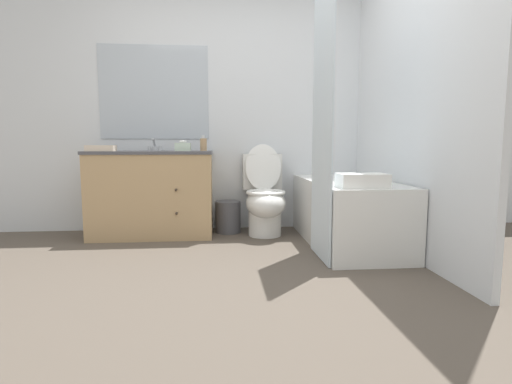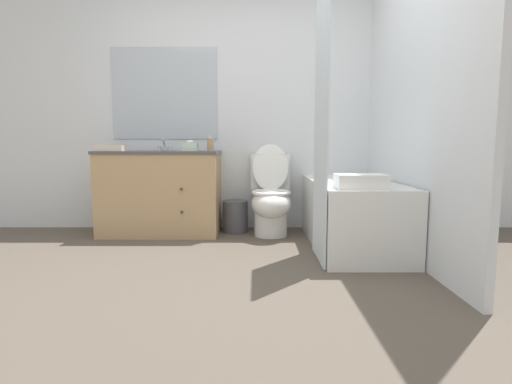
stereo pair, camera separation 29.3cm
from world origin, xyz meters
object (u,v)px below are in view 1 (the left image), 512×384
object	(u,v)px
sink_faucet	(155,147)
tissue_box	(183,147)
vanity_cabinet	(152,193)
hand_towel_folded	(101,148)
toilet	(265,198)
bathtub	(346,212)
bath_towel_folded	(362,181)
soap_dispenser	(203,144)
wastebasket	(228,217)

from	to	relation	value
sink_faucet	tissue_box	world-z (taller)	sink_faucet
vanity_cabinet	hand_towel_folded	xyz separation A→B (m)	(-0.42, -0.18, 0.43)
toilet	bathtub	world-z (taller)	toilet
sink_faucet	bath_towel_folded	size ratio (longest dim) A/B	0.40
bathtub	tissue_box	xyz separation A→B (m)	(-1.47, 0.44, 0.58)
bathtub	soap_dispenser	size ratio (longest dim) A/B	10.32
vanity_cabinet	sink_faucet	bearing A→B (deg)	90.00
bathtub	wastebasket	world-z (taller)	bathtub
soap_dispenser	bath_towel_folded	size ratio (longest dim) A/B	0.42
tissue_box	vanity_cabinet	bearing A→B (deg)	171.39
sink_faucet	bathtub	distance (m)	1.99
wastebasket	bath_towel_folded	distance (m)	1.57
bathtub	hand_towel_folded	bearing A→B (deg)	172.10
bathtub	wastebasket	bearing A→B (deg)	152.31
toilet	tissue_box	bearing A→B (deg)	178.47
tissue_box	soap_dispenser	distance (m)	0.20
vanity_cabinet	hand_towel_folded	world-z (taller)	hand_towel_folded
tissue_box	hand_towel_folded	distance (m)	0.73
sink_faucet	toilet	distance (m)	1.22
toilet	wastebasket	xyz separation A→B (m)	(-0.36, 0.13, -0.20)
toilet	bath_towel_folded	distance (m)	1.21
bath_towel_folded	wastebasket	bearing A→B (deg)	129.83
toilet	wastebasket	world-z (taller)	toilet
vanity_cabinet	hand_towel_folded	size ratio (longest dim) A/B	4.65
soap_dispenser	hand_towel_folded	bearing A→B (deg)	-170.63
tissue_box	bathtub	bearing A→B (deg)	-16.50
wastebasket	bathtub	bearing A→B (deg)	-27.69
sink_faucet	hand_towel_folded	world-z (taller)	sink_faucet
sink_faucet	wastebasket	bearing A→B (deg)	-11.12
soap_dispenser	hand_towel_folded	world-z (taller)	soap_dispenser
bathtub	tissue_box	bearing A→B (deg)	163.50
hand_towel_folded	bathtub	bearing A→B (deg)	-7.90
toilet	hand_towel_folded	bearing A→B (deg)	-175.79
toilet	wastebasket	bearing A→B (deg)	159.38
toilet	tissue_box	size ratio (longest dim) A/B	6.13
vanity_cabinet	toilet	world-z (taller)	toilet
wastebasket	tissue_box	world-z (taller)	tissue_box
bathtub	bath_towel_folded	distance (m)	0.69
sink_faucet	toilet	world-z (taller)	sink_faucet
wastebasket	bath_towel_folded	world-z (taller)	bath_towel_folded
bath_towel_folded	sink_faucet	bearing A→B (deg)	142.54
toilet	bath_towel_folded	bearing A→B (deg)	-59.28
bath_towel_folded	vanity_cabinet	bearing A→B (deg)	147.30
wastebasket	bath_towel_folded	size ratio (longest dim) A/B	0.90
toilet	bath_towel_folded	xyz separation A→B (m)	(0.61, -1.02, 0.26)
sink_faucet	toilet	size ratio (longest dim) A/B	0.16
bathtub	toilet	bearing A→B (deg)	148.97
hand_towel_folded	bath_towel_folded	bearing A→B (deg)	-23.31
sink_faucet	hand_towel_folded	xyz separation A→B (m)	(-0.42, -0.39, -0.01)
wastebasket	tissue_box	xyz separation A→B (m)	(-0.42, -0.11, 0.70)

